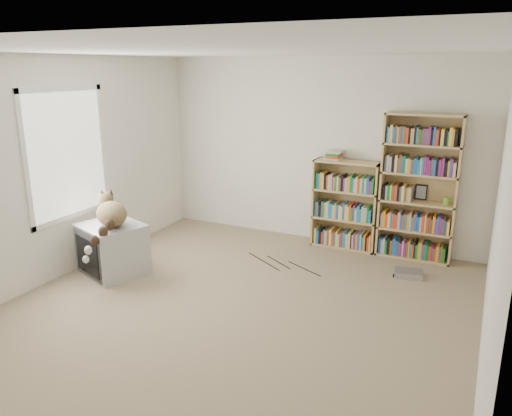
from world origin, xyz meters
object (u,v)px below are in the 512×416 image
at_px(bookcase_short, 346,208).
at_px(bookcase_tall, 419,191).
at_px(crt_tv, 113,249).
at_px(dvd_player, 408,274).
at_px(cat, 108,219).

bearing_deg(bookcase_short, bookcase_tall, -0.05).
bearing_deg(crt_tv, bookcase_tall, 53.54).
xyz_separation_m(crt_tv, dvd_player, (3.18, 1.39, -0.26)).
height_order(bookcase_short, dvd_player, bookcase_short).
distance_m(cat, bookcase_short, 3.06).
relative_size(crt_tv, cat, 1.02).
bearing_deg(dvd_player, cat, -165.07).
distance_m(bookcase_short, dvd_player, 1.29).
bearing_deg(dvd_player, crt_tv, -166.74).
bearing_deg(bookcase_tall, dvd_player, -85.21).
bearing_deg(bookcase_short, cat, -135.07).
height_order(cat, bookcase_tall, bookcase_tall).
bearing_deg(dvd_player, bookcase_short, 134.77).
distance_m(crt_tv, bookcase_short, 3.04).
distance_m(crt_tv, cat, 0.42).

